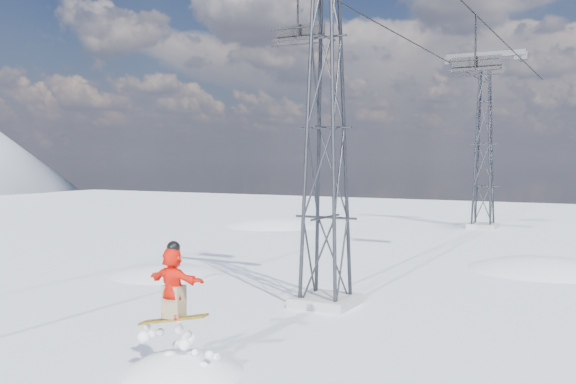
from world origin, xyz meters
name	(u,v)px	position (x,y,z in m)	size (l,w,h in m)	color
ground	(129,380)	(0.00, 0.00, 0.00)	(120.00, 120.00, 0.00)	white
lift_tower_near	(326,129)	(0.80, 8.00, 5.47)	(5.20, 1.80, 11.43)	#999999
lift_tower_far	(484,145)	(0.80, 33.00, 5.47)	(5.20, 1.80, 11.43)	#999999
haul_cables	(429,22)	(0.80, 19.50, 10.85)	(4.46, 51.00, 0.06)	black
lift_chair_near	(299,34)	(-1.40, 10.52, 8.98)	(1.88, 0.54, 2.34)	black
lift_chair_mid	(476,65)	(3.00, 19.17, 8.71)	(2.16, 0.62, 2.68)	black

